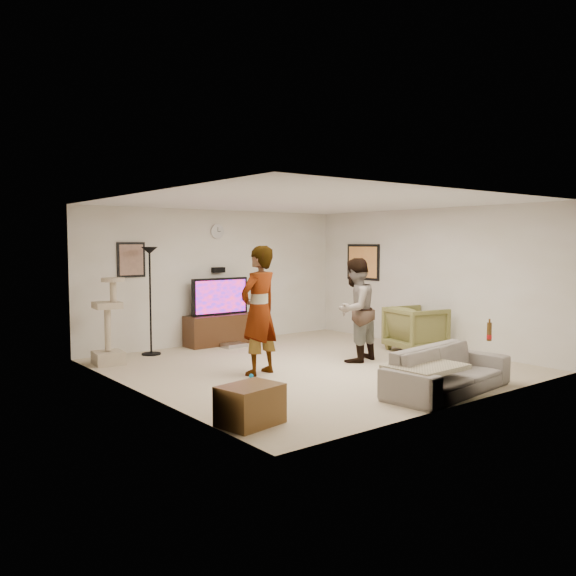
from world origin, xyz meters
TOP-DOWN VIEW (x-y plane):
  - floor at (0.00, 0.00)m, footprint 5.50×5.50m
  - ceiling at (0.00, 0.00)m, footprint 5.50×5.50m
  - wall_back at (0.00, 2.75)m, footprint 5.50×0.04m
  - wall_front at (0.00, -2.75)m, footprint 5.50×0.04m
  - wall_left at (-2.75, 0.00)m, footprint 0.04×5.50m
  - wall_right at (2.75, 0.00)m, footprint 0.04×5.50m
  - wall_clock at (0.00, 2.72)m, footprint 0.26×0.04m
  - wall_speaker at (0.00, 2.69)m, footprint 0.25×0.10m
  - picture_back at (-1.70, 2.73)m, footprint 0.42×0.03m
  - picture_right at (2.73, 1.60)m, footprint 0.03×0.78m
  - tv_stand at (-0.08, 2.50)m, footprint 1.34×0.45m
  - console_box at (-0.04, 2.11)m, footprint 0.40×0.30m
  - tv at (-0.08, 2.50)m, footprint 1.15×0.08m
  - tv_screen at (-0.08, 2.46)m, footprint 1.06×0.01m
  - floor_lamp at (-1.53, 2.37)m, footprint 0.32×0.32m
  - cat_tree at (-2.40, 2.05)m, footprint 0.48×0.48m
  - person_left at (-0.95, 0.02)m, footprint 0.76×0.59m
  - person_right at (0.78, -0.16)m, footprint 0.92×0.79m
  - sofa at (0.32, -2.30)m, footprint 2.02×0.98m
  - throw_blanket at (-0.12, -2.30)m, footprint 0.93×0.73m
  - beer_bottle at (1.21, -2.30)m, footprint 0.06×0.06m
  - armchair at (2.24, -0.19)m, footprint 1.00×0.99m
  - side_table at (-2.40, -1.86)m, footprint 0.70×0.57m
  - toy_ball at (-1.20, -0.13)m, footprint 0.07×0.07m

SIDE VIEW (x-z plane):
  - floor at x=0.00m, z-range -0.02..0.00m
  - toy_ball at x=-1.20m, z-range 0.00..0.07m
  - console_box at x=-0.04m, z-range 0.00..0.07m
  - side_table at x=-2.40m, z-range 0.00..0.42m
  - tv_stand at x=-0.08m, z-range 0.00..0.56m
  - sofa at x=0.32m, z-range 0.00..0.57m
  - throw_blanket at x=-0.12m, z-range 0.35..0.41m
  - armchair at x=2.24m, z-range 0.00..0.79m
  - cat_tree at x=-2.40m, z-range 0.00..1.36m
  - beer_bottle at x=1.21m, z-range 0.57..0.82m
  - person_right at x=0.78m, z-range 0.00..1.65m
  - tv at x=-0.08m, z-range 0.56..1.24m
  - tv_screen at x=-0.08m, z-range 0.60..1.20m
  - floor_lamp at x=-1.53m, z-range 0.00..1.81m
  - person_left at x=-0.95m, z-range 0.00..1.85m
  - wall_back at x=0.00m, z-range 0.00..2.50m
  - wall_front at x=0.00m, z-range 0.00..2.50m
  - wall_left at x=-2.75m, z-range 0.00..2.50m
  - wall_right at x=2.75m, z-range 0.00..2.50m
  - wall_speaker at x=0.00m, z-range 1.33..1.43m
  - picture_right at x=2.73m, z-range 1.19..1.81m
  - picture_back at x=-1.70m, z-range 1.34..1.86m
  - wall_clock at x=0.00m, z-range 1.97..2.23m
  - ceiling at x=0.00m, z-range 2.50..2.52m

